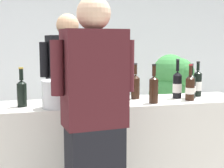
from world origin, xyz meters
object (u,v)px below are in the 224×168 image
(wine_bottle_2, at_px, (190,88))
(wine_bottle_5, at_px, (99,90))
(wine_bottle_9, at_px, (135,86))
(potted_shrub, at_px, (171,89))
(wine_bottle_8, at_px, (77,90))
(wine_bottle_11, at_px, (154,88))
(wine_bottle_7, at_px, (117,86))
(wine_bottle_10, at_px, (177,85))
(ice_bucket, at_px, (56,94))
(person_guest, at_px, (94,133))
(wine_bottle_0, at_px, (22,92))
(wine_bottle_1, at_px, (104,87))
(wine_bottle_6, at_px, (198,83))
(person_server, at_px, (69,103))
(wine_bottle_3, at_px, (191,86))
(wine_glass, at_px, (120,88))

(wine_bottle_2, distance_m, wine_bottle_5, 0.78)
(wine_bottle_9, xyz_separation_m, potted_shrub, (0.86, 1.13, -0.22))
(wine_bottle_8, bearing_deg, wine_bottle_11, -11.81)
(wine_bottle_7, xyz_separation_m, wine_bottle_10, (0.52, -0.12, 0.01))
(wine_bottle_11, distance_m, ice_bucket, 0.80)
(wine_bottle_5, relative_size, person_guest, 0.18)
(wine_bottle_0, relative_size, wine_bottle_1, 1.00)
(person_guest, bearing_deg, wine_bottle_9, 54.33)
(wine_bottle_8, relative_size, ice_bucket, 1.51)
(potted_shrub, bearing_deg, wine_bottle_8, -138.39)
(wine_bottle_5, bearing_deg, wine_bottle_6, 6.33)
(wine_bottle_9, distance_m, potted_shrub, 1.43)
(wine_bottle_6, bearing_deg, wine_bottle_5, -173.67)
(wine_bottle_8, height_order, person_server, person_server)
(wine_bottle_0, distance_m, wine_bottle_8, 0.43)
(wine_bottle_8, xyz_separation_m, potted_shrub, (1.39, 1.24, -0.22))
(person_guest, bearing_deg, potted_shrub, 53.38)
(wine_bottle_3, xyz_separation_m, wine_bottle_5, (-0.84, -0.03, -0.00))
(wine_bottle_7, relative_size, wine_bottle_11, 0.96)
(wine_bottle_2, bearing_deg, wine_bottle_6, 46.85)
(potted_shrub, bearing_deg, wine_bottle_11, -119.66)
(wine_bottle_6, relative_size, wine_bottle_9, 1.02)
(wine_bottle_0, relative_size, wine_bottle_9, 0.98)
(wine_bottle_5, bearing_deg, person_guest, -105.26)
(wine_bottle_10, bearing_deg, wine_bottle_9, 169.32)
(wine_bottle_8, relative_size, person_guest, 0.19)
(wine_bottle_3, bearing_deg, wine_bottle_2, -122.61)
(wine_bottle_6, height_order, ice_bucket, wine_bottle_6)
(wine_bottle_7, distance_m, wine_bottle_11, 0.37)
(ice_bucket, bearing_deg, wine_bottle_6, 9.75)
(wine_bottle_1, relative_size, wine_bottle_7, 1.00)
(wine_bottle_10, height_order, ice_bucket, wine_bottle_10)
(wine_bottle_5, distance_m, wine_bottle_9, 0.37)
(wine_bottle_6, bearing_deg, wine_bottle_8, -175.25)
(wine_bottle_9, xyz_separation_m, person_guest, (-0.51, -0.71, -0.20))
(person_guest, bearing_deg, person_server, 91.16)
(wine_bottle_0, height_order, wine_bottle_2, wine_bottle_2)
(wine_bottle_1, relative_size, potted_shrub, 0.24)
(ice_bucket, bearing_deg, wine_bottle_9, 18.44)
(wine_bottle_11, bearing_deg, wine_bottle_5, 164.70)
(wine_bottle_7, distance_m, ice_bucket, 0.63)
(wine_bottle_1, xyz_separation_m, wine_bottle_2, (0.71, -0.21, -0.00))
(wine_bottle_7, xyz_separation_m, wine_bottle_8, (-0.38, -0.15, 0.00))
(wine_bottle_8, relative_size, wine_bottle_10, 0.93)
(wine_bottle_6, bearing_deg, person_server, 158.11)
(wine_bottle_6, bearing_deg, wine_bottle_3, -142.64)
(wine_bottle_1, height_order, wine_bottle_6, wine_bottle_6)
(ice_bucket, bearing_deg, wine_bottle_10, 8.90)
(wine_bottle_9, bearing_deg, wine_glass, -144.59)
(wine_bottle_0, height_order, wine_bottle_8, wine_bottle_8)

